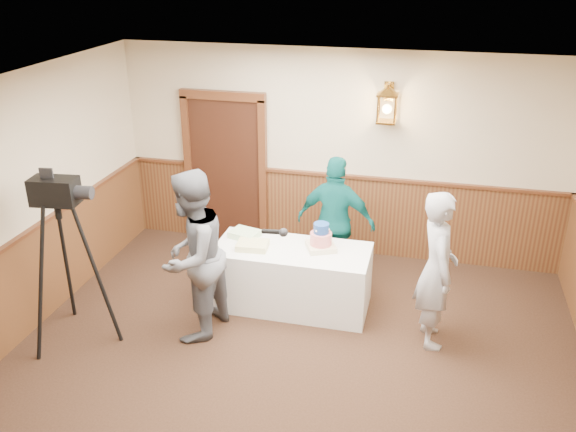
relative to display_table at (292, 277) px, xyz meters
name	(u,v)px	position (x,y,z in m)	size (l,w,h in m)	color
ground	(272,416)	(0.27, -1.90, -0.38)	(7.00, 7.00, 0.00)	black
room_shell	(278,245)	(0.21, -1.45, 1.15)	(6.02, 7.02, 2.81)	beige
display_table	(292,277)	(0.00, 0.00, 0.00)	(1.80, 0.80, 0.75)	white
tiered_cake	(321,239)	(0.32, 0.08, 0.50)	(0.41, 0.41, 0.32)	beige
sheet_cake_yellow	(253,245)	(-0.45, -0.09, 0.41)	(0.36, 0.27, 0.07)	#D3CC7E
sheet_cake_green	(245,234)	(-0.63, 0.17, 0.41)	(0.33, 0.26, 0.08)	#B6EBA6
interviewer	(192,256)	(-0.90, -0.81, 0.57)	(1.55, 1.03, 1.90)	slate
baker	(437,270)	(1.63, -0.33, 0.49)	(0.63, 0.42, 1.74)	#A09FA4
assistant_p	(336,222)	(0.39, 0.66, 0.46)	(0.98, 0.41, 1.68)	#0C5856
tv_camera_rig	(68,270)	(-2.13, -1.22, 0.46)	(0.73, 0.68, 1.87)	black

